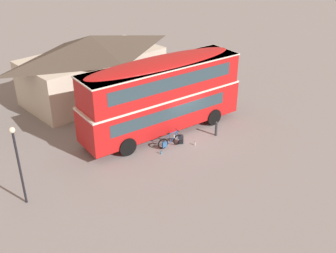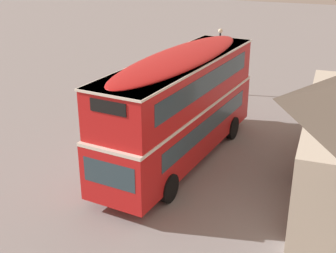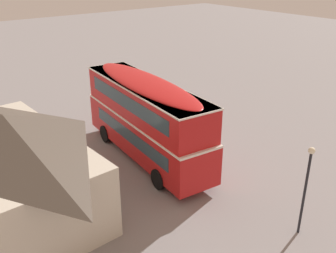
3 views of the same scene
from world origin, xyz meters
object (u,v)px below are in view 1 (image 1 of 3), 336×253
kerb_bollard (216,128)px  touring_bicycle (170,142)px  street_lamp (18,157)px  water_bottle_blue_sports (161,152)px  backpack_on_ground (181,139)px  double_decker_bus (162,93)px  water_bottle_clear_plastic (195,144)px

kerb_bollard → touring_bicycle: bearing=165.4°
street_lamp → kerb_bollard: bearing=-6.6°
water_bottle_blue_sports → backpack_on_ground: bearing=6.3°
double_decker_bus → water_bottle_blue_sports: bearing=-131.4°
touring_bicycle → kerb_bollard: size_ratio=1.75×
double_decker_bus → touring_bicycle: 3.06m
touring_bicycle → kerb_bollard: bearing=-14.6°
street_lamp → kerb_bollard: street_lamp is taller
backpack_on_ground → kerb_bollard: size_ratio=0.60×
kerb_bollard → backpack_on_ground: bearing=163.0°
double_decker_bus → backpack_on_ground: size_ratio=18.44×
double_decker_bus → touring_bicycle: (-0.94, -1.82, -2.27)m
street_lamp → double_decker_bus: bearing=7.4°
double_decker_bus → backpack_on_ground: 3.03m
backpack_on_ground → street_lamp: 9.80m
touring_bicycle → kerb_bollard: (3.14, -0.82, 0.13)m
backpack_on_ground → water_bottle_clear_plastic: bearing=-56.5°
touring_bicycle → backpack_on_ground: size_ratio=2.90×
water_bottle_blue_sports → water_bottle_clear_plastic: bearing=-14.2°
street_lamp → water_bottle_clear_plastic: bearing=-8.0°
touring_bicycle → street_lamp: street_lamp is taller
double_decker_bus → water_bottle_clear_plastic: 3.69m
street_lamp → water_bottle_blue_sports: bearing=-6.2°
touring_bicycle → water_bottle_clear_plastic: touring_bicycle is taller
backpack_on_ground → water_bottle_blue_sports: size_ratio=2.70×
water_bottle_blue_sports → kerb_bollard: 4.11m
touring_bicycle → water_bottle_clear_plastic: 1.55m
street_lamp → kerb_bollard: size_ratio=4.25×
touring_bicycle → backpack_on_ground: 0.79m
water_bottle_clear_plastic → kerb_bollard: 1.91m
double_decker_bus → touring_bicycle: bearing=-117.4°
double_decker_bus → street_lamp: double_decker_bus is taller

